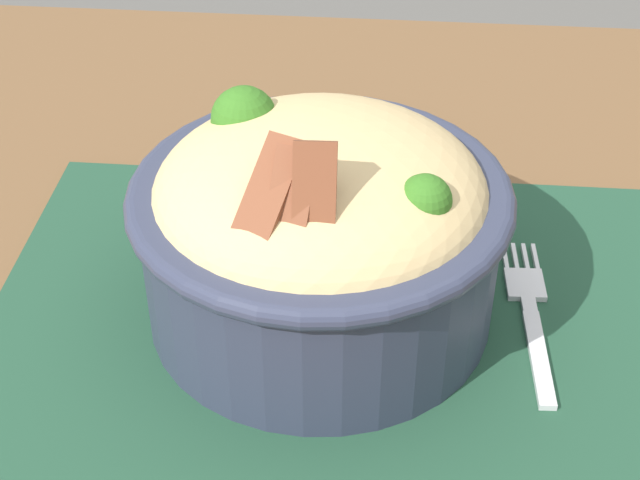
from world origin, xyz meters
The scene contains 4 objects.
table centered at (0.00, 0.00, 0.62)m, with size 1.02×0.78×0.71m.
placemat centered at (-0.01, -0.01, 0.72)m, with size 0.39×0.30×0.00m, color #1E422D.
bowl centered at (-0.03, 0.00, 0.78)m, with size 0.23×0.23×0.14m.
fork centered at (0.09, 0.01, 0.72)m, with size 0.02×0.13×0.00m.
Camera 1 is at (0.01, -0.41, 1.08)m, focal length 54.77 mm.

